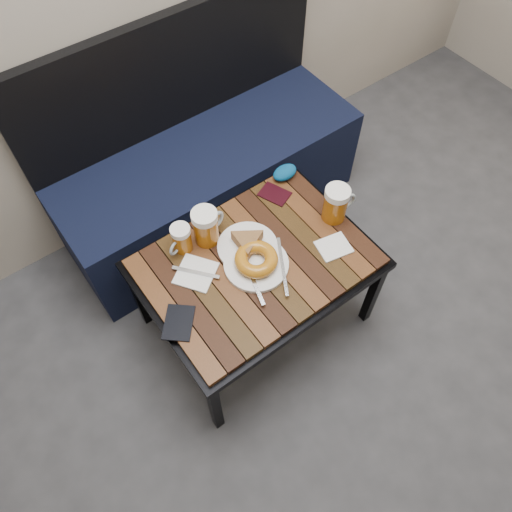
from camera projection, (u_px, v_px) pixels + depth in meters
bench at (207, 173)px, 2.32m from camera, size 1.40×0.50×0.95m
cafe_table at (256, 267)px, 1.86m from camera, size 0.84×0.62×0.47m
beer_mug_left at (181, 239)px, 1.80m from camera, size 0.11×0.09×0.12m
beer_mug_centre at (206, 226)px, 1.81m from camera, size 0.15×0.11×0.15m
beer_mug_right at (336, 204)px, 1.87m from camera, size 0.14×0.10×0.15m
plate_pie at (247, 244)px, 1.83m from camera, size 0.22×0.22×0.06m
plate_bagel at (256, 261)px, 1.79m from camera, size 0.25×0.30×0.07m
napkin_left at (196, 273)px, 1.79m from camera, size 0.18×0.18×0.01m
napkin_right at (334, 247)px, 1.85m from camera, size 0.14×0.12×0.01m
passport_navy at (179, 323)px, 1.68m from camera, size 0.16×0.16×0.01m
passport_burgundy at (275, 194)px, 1.99m from camera, size 0.12×0.14×0.01m
knit_pouch at (285, 172)px, 2.03m from camera, size 0.11×0.08×0.05m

